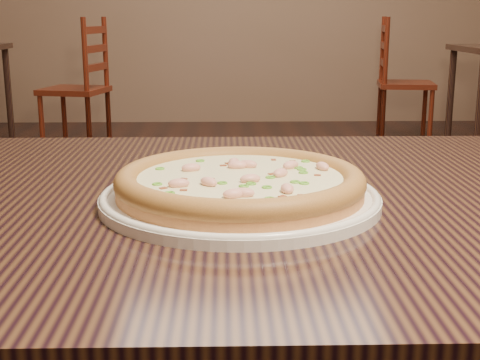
{
  "coord_description": "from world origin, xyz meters",
  "views": [
    {
      "loc": [
        -0.2,
        -1.63,
        0.97
      ],
      "look_at": [
        -0.18,
        -0.86,
        0.78
      ],
      "focal_mm": 50.0,
      "sensor_mm": 36.0,
      "label": 1
    }
  ],
  "objects_px": {
    "hero_table": "(331,266)",
    "chair_b": "(81,89)",
    "chair_c": "(399,83)",
    "plate": "(240,197)",
    "pizza": "(240,182)"
  },
  "relations": [
    {
      "from": "pizza",
      "to": "hero_table",
      "type": "bearing_deg",
      "value": 22.69
    },
    {
      "from": "hero_table",
      "to": "chair_c",
      "type": "height_order",
      "value": "chair_c"
    },
    {
      "from": "plate",
      "to": "chair_c",
      "type": "xyz_separation_m",
      "value": [
        1.36,
        4.49,
        -0.32
      ]
    },
    {
      "from": "hero_table",
      "to": "chair_c",
      "type": "distance_m",
      "value": 4.61
    },
    {
      "from": "pizza",
      "to": "plate",
      "type": "bearing_deg",
      "value": 129.09
    },
    {
      "from": "chair_b",
      "to": "chair_c",
      "type": "bearing_deg",
      "value": 8.86
    },
    {
      "from": "chair_b",
      "to": "chair_c",
      "type": "relative_size",
      "value": 1.0
    },
    {
      "from": "plate",
      "to": "chair_b",
      "type": "height_order",
      "value": "chair_b"
    },
    {
      "from": "hero_table",
      "to": "plate",
      "type": "height_order",
      "value": "plate"
    },
    {
      "from": "hero_table",
      "to": "chair_c",
      "type": "xyz_separation_m",
      "value": [
        1.24,
        4.44,
        -0.21
      ]
    },
    {
      "from": "plate",
      "to": "chair_c",
      "type": "bearing_deg",
      "value": 73.16
    },
    {
      "from": "hero_table",
      "to": "plate",
      "type": "relative_size",
      "value": 3.61
    },
    {
      "from": "chair_c",
      "to": "hero_table",
      "type": "bearing_deg",
      "value": -105.59
    },
    {
      "from": "hero_table",
      "to": "chair_b",
      "type": "height_order",
      "value": "chair_b"
    },
    {
      "from": "pizza",
      "to": "chair_b",
      "type": "relative_size",
      "value": 0.31
    }
  ]
}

